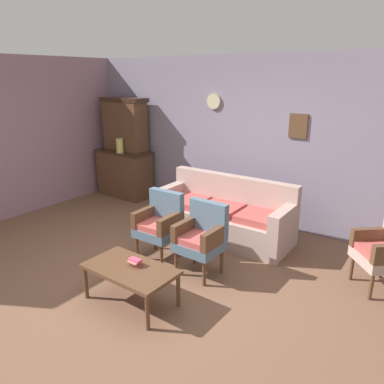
% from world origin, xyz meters
% --- Properties ---
extents(ground_plane, '(7.68, 7.68, 0.00)m').
position_xyz_m(ground_plane, '(0.00, 0.00, 0.00)').
color(ground_plane, brown).
extents(wall_back_with_decor, '(6.40, 0.09, 2.70)m').
position_xyz_m(wall_back_with_decor, '(0.00, 2.63, 1.35)').
color(wall_back_with_decor, gray).
rests_on(wall_back_with_decor, ground).
extents(side_cabinet, '(1.16, 0.55, 0.93)m').
position_xyz_m(side_cabinet, '(-2.51, 2.25, 0.47)').
color(side_cabinet, brown).
rests_on(side_cabinet, ground).
extents(cabinet_upper_hutch, '(0.99, 0.38, 1.03)m').
position_xyz_m(cabinet_upper_hutch, '(-2.51, 2.33, 1.45)').
color(cabinet_upper_hutch, brown).
rests_on(cabinet_upper_hutch, side_cabinet).
extents(vase_on_cabinet, '(0.14, 0.14, 0.28)m').
position_xyz_m(vase_on_cabinet, '(-2.42, 2.08, 1.07)').
color(vase_on_cabinet, '#D0C461').
rests_on(vase_on_cabinet, side_cabinet).
extents(floral_couch, '(2.12, 0.85, 0.90)m').
position_xyz_m(floral_couch, '(0.18, 1.71, 0.32)').
color(floral_couch, tan).
rests_on(floral_couch, ground).
extents(armchair_near_cabinet, '(0.54, 0.51, 0.90)m').
position_xyz_m(armchair_near_cabinet, '(-0.16, 0.63, 0.50)').
color(armchair_near_cabinet, slate).
rests_on(armchair_near_cabinet, ground).
extents(armchair_by_doorway, '(0.52, 0.49, 0.90)m').
position_xyz_m(armchair_by_doorway, '(0.54, 0.60, 0.50)').
color(armchair_by_doorway, slate).
rests_on(armchair_by_doorway, ground).
extents(coffee_table, '(1.00, 0.56, 0.42)m').
position_xyz_m(coffee_table, '(0.29, -0.38, 0.38)').
color(coffee_table, brown).
rests_on(coffee_table, ground).
extents(book_stack_on_table, '(0.14, 0.12, 0.07)m').
position_xyz_m(book_stack_on_table, '(0.30, -0.30, 0.45)').
color(book_stack_on_table, '#A44142').
rests_on(book_stack_on_table, coffee_table).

